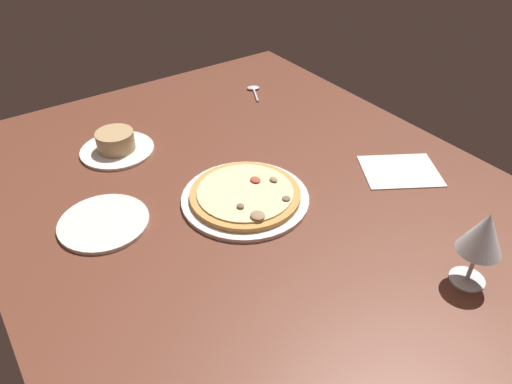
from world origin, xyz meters
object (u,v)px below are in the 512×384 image
side_plate (104,223)px  paper_menu (400,171)px  pizza_main (245,196)px  spoon (254,90)px  wine_glass_far (484,235)px  ramekin_on_saucer (116,144)px

side_plate → paper_menu: bearing=-108.5°
pizza_main → paper_menu: bearing=-107.8°
spoon → wine_glass_far: bearing=171.3°
spoon → paper_menu: bearing=-176.5°
wine_glass_far → paper_menu: wine_glass_far is taller
wine_glass_far → side_plate: 73.26cm
pizza_main → side_plate: 30.68cm
pizza_main → spoon: 56.44cm
pizza_main → spoon: size_ratio=2.67×
pizza_main → spoon: pizza_main is taller
ramekin_on_saucer → wine_glass_far: size_ratio=1.19×
wine_glass_far → spoon: size_ratio=1.48×
paper_menu → spoon: bearing=34.5°
pizza_main → side_plate: size_ratio=1.51×
wine_glass_far → side_plate: (53.32, 49.09, -10.72)cm
paper_menu → spoon: spoon is taller
pizza_main → ramekin_on_saucer: bearing=23.5°
ramekin_on_saucer → side_plate: ramekin_on_saucer is taller
paper_menu → spoon: (57.26, 3.55, 0.31)cm
pizza_main → wine_glass_far: size_ratio=1.81×
side_plate → paper_menu: (-22.07, -66.10, -0.30)cm
ramekin_on_saucer → wine_glass_far: bearing=-155.7°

